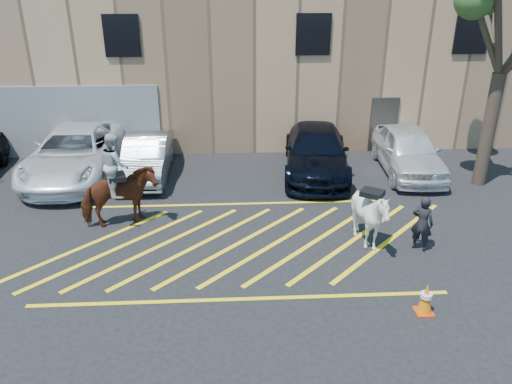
{
  "coord_description": "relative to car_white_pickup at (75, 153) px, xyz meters",
  "views": [
    {
      "loc": [
        -0.16,
        -12.07,
        6.8
      ],
      "look_at": [
        0.51,
        0.2,
        1.3
      ],
      "focal_mm": 35.0,
      "sensor_mm": 36.0,
      "label": 1
    }
  ],
  "objects": [
    {
      "name": "hatching_zone",
      "position": [
        5.66,
        -5.25,
        -0.84
      ],
      "size": [
        12.6,
        5.12,
        0.01
      ],
      "color": "yellow",
      "rests_on": "ground"
    },
    {
      "name": "mounted_bay",
      "position": [
        2.31,
        -3.96,
        0.28
      ],
      "size": [
        2.3,
        1.57,
        2.78
      ],
      "color": "#582714",
      "rests_on": "ground"
    },
    {
      "name": "warehouse",
      "position": [
        5.65,
        7.05,
        2.81
      ],
      "size": [
        32.42,
        10.2,
        7.3
      ],
      "color": "tan",
      "rests_on": "ground"
    },
    {
      "name": "car_white_pickup",
      "position": [
        0.0,
        0.0,
        0.0
      ],
      "size": [
        2.83,
        6.07,
        1.68
      ],
      "primitive_type": "imported",
      "rotation": [
        0.0,
        0.0,
        -0.01
      ],
      "color": "white",
      "rests_on": "ground"
    },
    {
      "name": "tree",
      "position": [
        14.07,
        -1.53,
        4.85
      ],
      "size": [
        3.99,
        4.37,
        7.31
      ],
      "color": "#423428",
      "rests_on": "ground"
    },
    {
      "name": "ground",
      "position": [
        5.66,
        -4.95,
        -0.84
      ],
      "size": [
        90.0,
        90.0,
        0.0
      ],
      "primitive_type": "plane",
      "color": "black",
      "rests_on": "ground"
    },
    {
      "name": "saddled_white",
      "position": [
        9.13,
        -5.51,
        0.03
      ],
      "size": [
        2.02,
        2.07,
        1.73
      ],
      "color": "silver",
      "rests_on": "ground"
    },
    {
      "name": "car_silver_sedan",
      "position": [
        2.54,
        -0.17,
        -0.13
      ],
      "size": [
        1.52,
        4.34,
        1.43
      ],
      "primitive_type": "imported",
      "rotation": [
        0.0,
        0.0,
        0.0
      ],
      "color": "#8E939A",
      "rests_on": "ground"
    },
    {
      "name": "traffic_cone",
      "position": [
        9.62,
        -8.43,
        -0.48
      ],
      "size": [
        0.39,
        0.39,
        0.73
      ],
      "color": "red",
      "rests_on": "ground"
    },
    {
      "name": "car_blue_suv",
      "position": [
        8.6,
        -0.12,
        -0.05
      ],
      "size": [
        2.89,
        5.71,
        1.59
      ],
      "primitive_type": "imported",
      "rotation": [
        0.0,
        0.0,
        -0.12
      ],
      "color": "black",
      "rests_on": "ground"
    },
    {
      "name": "handler",
      "position": [
        10.46,
        -5.77,
        -0.08
      ],
      "size": [
        0.67,
        0.62,
        1.53
      ],
      "primitive_type": "imported",
      "rotation": [
        0.0,
        0.0,
        2.51
      ],
      "color": "black",
      "rests_on": "ground"
    },
    {
      "name": "car_white_suv",
      "position": [
        11.93,
        -0.27,
        -0.03
      ],
      "size": [
        2.21,
        4.88,
        1.63
      ],
      "primitive_type": "imported",
      "rotation": [
        0.0,
        0.0,
        -0.06
      ],
      "color": "white",
      "rests_on": "ground"
    }
  ]
}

